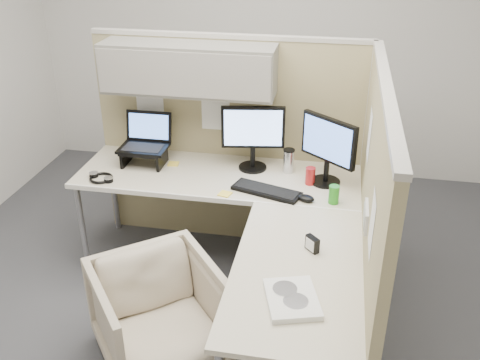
% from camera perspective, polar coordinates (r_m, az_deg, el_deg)
% --- Properties ---
extents(ground, '(4.50, 4.50, 0.00)m').
position_cam_1_polar(ground, '(3.70, -2.30, -13.43)').
color(ground, '#393A3F').
rests_on(ground, ground).
extents(partition_back, '(2.00, 0.36, 1.63)m').
position_cam_1_polar(partition_back, '(3.90, -3.02, 7.48)').
color(partition_back, tan).
rests_on(partition_back, ground).
extents(partition_right, '(0.07, 2.03, 1.63)m').
position_cam_1_polar(partition_right, '(3.11, 13.55, -4.39)').
color(partition_right, tan).
rests_on(partition_right, ground).
extents(desk, '(2.00, 1.98, 0.73)m').
position_cam_1_polar(desk, '(3.38, 0.02, -3.44)').
color(desk, beige).
rests_on(desk, ground).
extents(office_chair, '(0.91, 0.91, 0.69)m').
position_cam_1_polar(office_chair, '(3.19, -8.67, -13.55)').
color(office_chair, beige).
rests_on(office_chair, ground).
extents(monitor_left, '(0.44, 0.20, 0.47)m').
position_cam_1_polar(monitor_left, '(3.73, 1.39, 5.06)').
color(monitor_left, black).
rests_on(monitor_left, desk).
extents(monitor_right, '(0.36, 0.30, 0.47)m').
position_cam_1_polar(monitor_right, '(3.57, 9.39, 3.64)').
color(monitor_right, black).
rests_on(monitor_right, desk).
extents(laptop_station, '(0.34, 0.29, 0.36)m').
position_cam_1_polar(laptop_station, '(3.93, -10.11, 3.64)').
color(laptop_station, black).
rests_on(laptop_station, desk).
extents(keyboard, '(0.48, 0.28, 0.02)m').
position_cam_1_polar(keyboard, '(3.51, 2.84, -1.18)').
color(keyboard, black).
rests_on(keyboard, desk).
extents(mouse, '(0.13, 0.11, 0.04)m').
position_cam_1_polar(mouse, '(3.43, 7.06, -1.93)').
color(mouse, black).
rests_on(mouse, desk).
extents(travel_mug, '(0.08, 0.08, 0.17)m').
position_cam_1_polar(travel_mug, '(3.77, 5.21, 2.06)').
color(travel_mug, silver).
rests_on(travel_mug, desk).
extents(soda_can_green, '(0.07, 0.07, 0.12)m').
position_cam_1_polar(soda_can_green, '(3.42, 9.99, -1.53)').
color(soda_can_green, '#268C1E').
rests_on(soda_can_green, desk).
extents(soda_can_silver, '(0.07, 0.07, 0.12)m').
position_cam_1_polar(soda_can_silver, '(3.63, 7.51, 0.43)').
color(soda_can_silver, '#B21E1E').
rests_on(soda_can_silver, desk).
extents(sticky_note_c, '(0.09, 0.09, 0.01)m').
position_cam_1_polar(sticky_note_c, '(3.93, -7.12, 1.73)').
color(sticky_note_c, yellow).
rests_on(sticky_note_c, desk).
extents(sticky_note_b, '(0.09, 0.09, 0.01)m').
position_cam_1_polar(sticky_note_b, '(3.49, -1.61, -1.49)').
color(sticky_note_b, yellow).
rests_on(sticky_note_b, desk).
extents(headphones, '(0.21, 0.21, 0.03)m').
position_cam_1_polar(headphones, '(3.80, -14.60, 0.24)').
color(headphones, black).
rests_on(headphones, desk).
extents(paper_stack, '(0.31, 0.36, 0.03)m').
position_cam_1_polar(paper_stack, '(2.61, 5.56, -12.49)').
color(paper_stack, white).
rests_on(paper_stack, desk).
extents(desk_clock, '(0.08, 0.09, 0.09)m').
position_cam_1_polar(desk_clock, '(2.95, 7.71, -6.77)').
color(desk_clock, black).
rests_on(desk_clock, desk).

